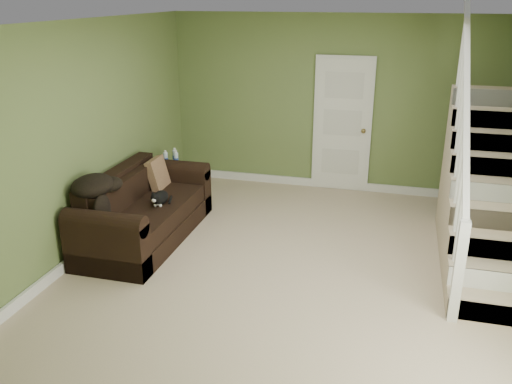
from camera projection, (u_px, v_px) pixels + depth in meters
The scene contains 15 objects.
floor at pixel (300, 268), 5.98m from camera, with size 5.00×5.50×0.01m, color #C9AD91.
ceiling at pixel (308, 22), 5.08m from camera, with size 5.00×5.50×0.01m, color white.
wall_back at pixel (337, 105), 8.02m from camera, with size 5.00×0.04×2.60m, color olive.
wall_front at pixel (215, 289), 3.04m from camera, with size 5.00×0.04×2.60m, color olive.
wall_left at pixel (86, 139), 6.14m from camera, with size 0.04×5.50×2.60m, color olive.
baseboard_back at pixel (333, 184), 8.42m from camera, with size 5.00×0.04×0.12m, color white.
baseboard_left at pixel (99, 239), 6.56m from camera, with size 0.04×5.50×0.12m, color white.
door at pixel (342, 125), 8.06m from camera, with size 0.86×0.12×2.02m.
staircase at pixel (490, 201), 6.14m from camera, with size 1.00×2.51×2.82m.
sofa at pixel (143, 213), 6.62m from camera, with size 0.92×2.14×0.85m.
side_table at pixel (174, 184), 7.73m from camera, with size 0.48×0.48×0.80m.
cat at pixel (160, 198), 6.50m from camera, with size 0.22×0.45×0.22m.
banana at pixel (128, 220), 6.01m from camera, with size 0.05×0.18×0.05m, color yellow.
throw_pillow at pixel (158, 174), 7.06m from camera, with size 0.10×0.40×0.40m, color #4F331F.
throw_blanket at pixel (92, 185), 5.93m from camera, with size 0.42×0.55×0.23m, color black.
Camera 1 is at (0.91, -5.26, 2.86)m, focal length 38.00 mm.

